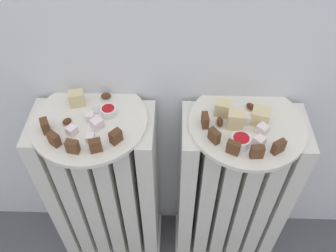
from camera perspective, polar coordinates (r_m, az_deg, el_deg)
The scene contains 32 objects.
radiator_left at distance 1.20m, azimuth -9.82°, elevation -10.36°, with size 0.34×0.18×0.66m.
radiator_right at distance 1.20m, azimuth 9.88°, elevation -10.81°, with size 0.34×0.18×0.66m.
plate_left at distance 0.94m, azimuth -12.41°, elevation 0.83°, with size 0.30×0.30×0.01m, color silver.
plate_right at distance 0.93m, azimuth 12.51°, elevation 0.33°, with size 0.30×0.30×0.01m, color silver.
dark_cake_slice_left_0 at distance 0.92m, azimuth -19.04°, elevation 0.02°, with size 0.03×0.02×0.03m, color #56351E.
dark_cake_slice_left_1 at distance 0.89m, azimuth -17.75°, elevation -2.01°, with size 0.03×0.02×0.03m, color #56351E.
dark_cake_slice_left_2 at distance 0.86m, azimuth -15.03°, elevation -3.19°, with size 0.03×0.02×0.03m, color #56351E.
dark_cake_slice_left_3 at distance 0.85m, azimuth -11.54°, elevation -3.08°, with size 0.03×0.02×0.03m, color #56351E.
dark_cake_slice_left_4 at distance 0.86m, azimuth -8.35°, elevation -1.68°, with size 0.03×0.02×0.03m, color #56351E.
marble_cake_slice_left_0 at distance 0.97m, azimuth -14.40°, elevation 4.27°, with size 0.04×0.03×0.04m, color beige.
turkish_delight_left_0 at distance 0.93m, azimuth -12.37°, elevation 1.46°, with size 0.02×0.02×0.02m, color white.
turkish_delight_left_1 at distance 0.90m, azimuth -15.15°, elevation -0.70°, with size 0.02×0.02×0.02m, color white.
turkish_delight_left_2 at distance 0.90m, azimuth -11.28°, elevation 0.40°, with size 0.03×0.03×0.03m, color white.
turkish_delight_left_3 at distance 0.88m, azimuth -12.31°, elevation -1.89°, with size 0.02×0.02×0.02m, color white.
medjool_date_left_0 at distance 0.93m, azimuth -15.83°, elevation 0.70°, with size 0.02×0.02×0.02m, color #4C2814.
medjool_date_left_1 at distance 0.98m, azimuth -9.89°, elevation 4.75°, with size 0.03×0.02×0.02m, color #4C2814.
jam_bowl_left at distance 0.93m, azimuth -9.48°, elevation 2.38°, with size 0.04×0.04×0.02m.
dark_cake_slice_right_0 at distance 0.89m, azimuth 5.95°, elevation 0.92°, with size 0.03×0.02×0.04m, color #56351E.
dark_cake_slice_right_1 at distance 0.86m, azimuth 7.40°, elevation -1.58°, with size 0.03×0.02×0.04m, color #56351E.
dark_cake_slice_right_2 at distance 0.84m, azimuth 10.38°, elevation -3.43°, with size 0.03×0.02×0.04m, color #56351E.
dark_cake_slice_right_3 at distance 0.84m, azimuth 14.05°, elevation -4.03°, with size 0.03×0.02×0.04m, color #56351E.
dark_cake_slice_right_4 at distance 0.87m, azimuth 17.26°, elevation -3.19°, with size 0.03×0.02×0.04m, color #56351E.
marble_cake_slice_right_0 at distance 0.89m, azimuth 10.77°, elevation 0.95°, with size 0.04×0.03×0.05m, color beige.
marble_cake_slice_right_1 at distance 0.92m, azimuth 14.52°, elevation 1.46°, with size 0.04×0.04×0.04m, color beige.
marble_cake_slice_right_2 at distance 0.92m, azimuth 8.80°, elevation 2.79°, with size 0.04×0.03×0.04m, color beige.
turkish_delight_right_0 at distance 0.92m, azimuth 12.31°, elevation 1.20°, with size 0.02×0.02×0.02m, color white.
turkish_delight_right_1 at distance 0.90m, azimuth 14.84°, elevation -0.49°, with size 0.02×0.02×0.02m, color white.
turkish_delight_right_2 at distance 0.88m, azimuth 14.41°, elevation -2.37°, with size 0.02×0.02×0.02m, color white.
medjool_date_right_0 at distance 0.96m, azimuth 13.08°, elevation 3.06°, with size 0.03×0.02×0.02m, color #4C2814.
medjool_date_right_1 at distance 0.90m, azimuth 8.26°, elevation 0.68°, with size 0.03×0.02×0.02m, color #4C2814.
jam_bowl_right at distance 0.86m, azimuth 11.54°, elevation -2.31°, with size 0.05×0.05×0.03m.
fork at distance 0.93m, azimuth -11.70°, elevation 1.11°, with size 0.02×0.10×0.00m.
Camera 1 is at (0.02, -0.35, 1.33)m, focal length 38.15 mm.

